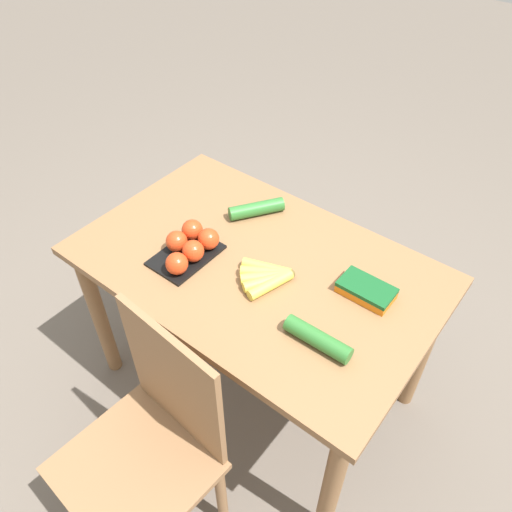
% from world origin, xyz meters
% --- Properties ---
extents(ground_plane, '(12.00, 12.00, 0.00)m').
position_xyz_m(ground_plane, '(0.00, 0.00, 0.00)').
color(ground_plane, '#665B51').
extents(dining_table, '(1.23, 0.78, 0.74)m').
position_xyz_m(dining_table, '(0.00, 0.00, 0.62)').
color(dining_table, olive).
rests_on(dining_table, ground_plane).
extents(chair, '(0.45, 0.43, 0.92)m').
position_xyz_m(chair, '(-0.08, 0.61, 0.48)').
color(chair, '#8E6642').
rests_on(chair, ground_plane).
extents(banana_bunch, '(0.18, 0.18, 0.04)m').
position_xyz_m(banana_bunch, '(-0.08, 0.04, 0.75)').
color(banana_bunch, brown).
rests_on(banana_bunch, dining_table).
extents(tomato_pack, '(0.16, 0.24, 0.09)m').
position_xyz_m(tomato_pack, '(0.20, 0.11, 0.78)').
color(tomato_pack, black).
rests_on(tomato_pack, dining_table).
extents(carrot_bag, '(0.17, 0.10, 0.04)m').
position_xyz_m(carrot_bag, '(-0.37, -0.10, 0.76)').
color(carrot_bag, orange).
rests_on(carrot_bag, dining_table).
extents(cucumber_near, '(0.16, 0.20, 0.05)m').
position_xyz_m(cucumber_near, '(0.16, -0.21, 0.76)').
color(cucumber_near, '#2D702D').
rests_on(cucumber_near, dining_table).
extents(cucumber_far, '(0.21, 0.06, 0.05)m').
position_xyz_m(cucumber_far, '(-0.35, 0.16, 0.76)').
color(cucumber_far, '#2D702D').
rests_on(cucumber_far, dining_table).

